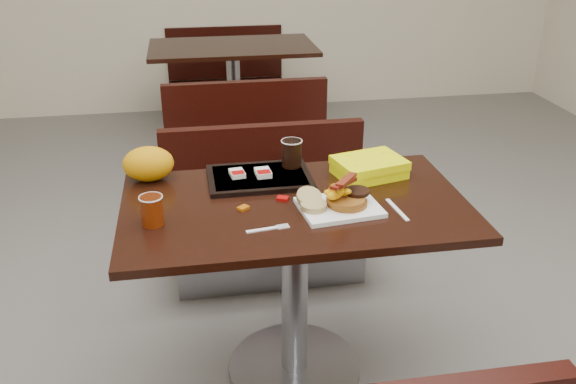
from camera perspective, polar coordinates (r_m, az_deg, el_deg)
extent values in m
cube|color=gray|center=(2.55, 0.58, -16.25)|extent=(6.00, 7.00, 0.01)
cube|color=white|center=(2.08, 4.81, -1.43)|extent=(0.29, 0.24, 0.02)
cylinder|color=brown|center=(2.08, 5.53, -0.80)|extent=(0.17, 0.17, 0.03)
cylinder|color=black|center=(2.10, 6.48, 0.04)|extent=(0.08, 0.08, 0.01)
ellipsoid|color=#FFC005|center=(2.06, 4.53, 0.06)|extent=(0.10, 0.08, 0.05)
cylinder|color=tan|center=(2.05, 2.41, -1.30)|extent=(0.10, 0.10, 0.02)
cylinder|color=tan|center=(2.08, 1.97, -0.46)|extent=(0.10, 0.10, 0.05)
cylinder|color=#922A05|center=(2.01, -12.58, -1.71)|extent=(0.08, 0.08, 0.10)
cube|color=white|center=(2.11, 10.15, -1.63)|extent=(0.03, 0.17, 0.00)
cube|color=#A34A07|center=(2.09, -4.20, -1.49)|extent=(0.05, 0.04, 0.01)
cube|color=#8C0504|center=(2.15, -0.51, -0.60)|extent=(0.05, 0.04, 0.01)
cube|color=black|center=(2.30, -2.68, 1.37)|extent=(0.39, 0.28, 0.02)
cube|color=silver|center=(2.30, -4.77, 1.74)|extent=(0.06, 0.08, 0.02)
cube|color=silver|center=(2.29, -2.34, 1.81)|extent=(0.06, 0.08, 0.02)
cylinder|color=black|center=(2.36, 0.34, 3.63)|extent=(0.09, 0.09, 0.11)
cube|color=#EFF204|center=(2.35, 7.58, 2.32)|extent=(0.29, 0.24, 0.07)
ellipsoid|color=orange|center=(2.33, -12.90, 2.58)|extent=(0.23, 0.20, 0.13)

